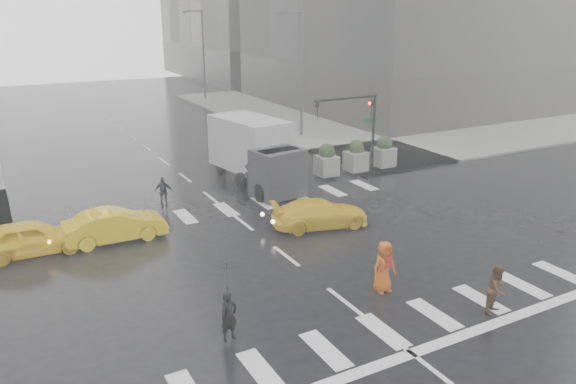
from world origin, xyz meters
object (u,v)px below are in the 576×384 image
pedestrian_orange (384,267)px  taxi_front (31,238)px  box_truck (257,151)px  traffic_signal_pole (360,118)px  pedestrian_brown (497,289)px  taxi_mid (115,225)px

pedestrian_orange → taxi_front: 13.42m
box_truck → taxi_front: bearing=-170.4°
traffic_signal_pole → taxi_front: (-17.52, -3.13, -2.54)m
box_truck → pedestrian_brown: bearing=-96.5°
taxi_front → taxi_mid: bearing=-91.7°
pedestrian_brown → taxi_mid: pedestrian_brown is taller
pedestrian_brown → pedestrian_orange: 3.57m
pedestrian_brown → box_truck: box_truck is taller
traffic_signal_pole → pedestrian_brown: 15.90m
traffic_signal_pole → pedestrian_brown: bearing=-109.5°
traffic_signal_pole → taxi_mid: size_ratio=1.11×
taxi_front → pedestrian_orange: bearing=-129.4°
traffic_signal_pole → taxi_mid: 15.00m
pedestrian_brown → pedestrian_orange: size_ratio=0.89×
pedestrian_orange → box_truck: size_ratio=0.27×
taxi_front → taxi_mid: 3.13m
pedestrian_brown → taxi_front: pedestrian_brown is taller
traffic_signal_pole → pedestrian_orange: size_ratio=2.52×
taxi_front → traffic_signal_pole: bearing=-77.8°
traffic_signal_pole → taxi_front: bearing=-169.9°
traffic_signal_pole → box_truck: 6.21m
taxi_mid → box_truck: 9.43m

